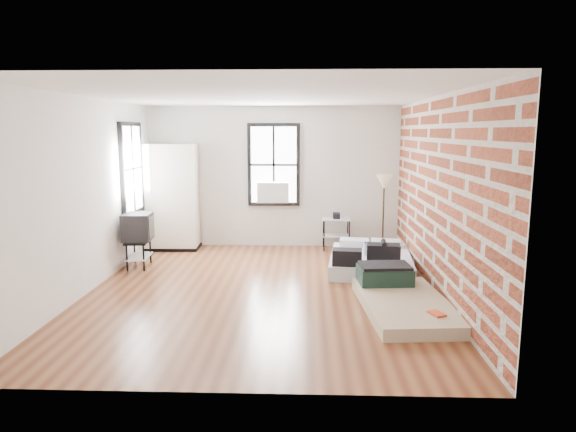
{
  "coord_description": "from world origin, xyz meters",
  "views": [
    {
      "loc": [
        0.66,
        -7.24,
        2.31
      ],
      "look_at": [
        0.38,
        0.3,
        1.06
      ],
      "focal_mm": 32.0,
      "sensor_mm": 36.0,
      "label": 1
    }
  ],
  "objects_px": {
    "side_table": "(336,224)",
    "wardrobe": "(171,197)",
    "mattress_main": "(370,260)",
    "floor_lamp": "(384,186)",
    "tv_stand": "(138,229)",
    "mattress_bare": "(400,297)"
  },
  "relations": [
    {
      "from": "side_table",
      "to": "wardrobe",
      "type": "bearing_deg",
      "value": -178.76
    },
    {
      "from": "side_table",
      "to": "mattress_main",
      "type": "bearing_deg",
      "value": -71.2
    },
    {
      "from": "floor_lamp",
      "to": "tv_stand",
      "type": "relative_size",
      "value": 1.6
    },
    {
      "from": "mattress_bare",
      "to": "wardrobe",
      "type": "relative_size",
      "value": 1.01
    },
    {
      "from": "mattress_bare",
      "to": "tv_stand",
      "type": "bearing_deg",
      "value": 150.65
    },
    {
      "from": "mattress_main",
      "to": "floor_lamp",
      "type": "relative_size",
      "value": 1.3
    },
    {
      "from": "mattress_main",
      "to": "tv_stand",
      "type": "bearing_deg",
      "value": -174.03
    },
    {
      "from": "floor_lamp",
      "to": "side_table",
      "type": "bearing_deg",
      "value": 175.58
    },
    {
      "from": "wardrobe",
      "to": "side_table",
      "type": "distance_m",
      "value": 3.29
    },
    {
      "from": "wardrobe",
      "to": "floor_lamp",
      "type": "xyz_separation_m",
      "value": [
        4.15,
        -0.0,
        0.23
      ]
    },
    {
      "from": "floor_lamp",
      "to": "tv_stand",
      "type": "xyz_separation_m",
      "value": [
        -4.36,
        -1.4,
        -0.6
      ]
    },
    {
      "from": "side_table",
      "to": "floor_lamp",
      "type": "height_order",
      "value": "floor_lamp"
    },
    {
      "from": "mattress_main",
      "to": "floor_lamp",
      "type": "bearing_deg",
      "value": 79.58
    },
    {
      "from": "mattress_bare",
      "to": "wardrobe",
      "type": "distance_m",
      "value": 5.19
    },
    {
      "from": "floor_lamp",
      "to": "wardrobe",
      "type": "bearing_deg",
      "value": 180.0
    },
    {
      "from": "mattress_bare",
      "to": "wardrobe",
      "type": "xyz_separation_m",
      "value": [
        -3.91,
        3.28,
        0.9
      ]
    },
    {
      "from": "side_table",
      "to": "tv_stand",
      "type": "relative_size",
      "value": 0.78
    },
    {
      "from": "mattress_main",
      "to": "wardrobe",
      "type": "bearing_deg",
      "value": 165.42
    },
    {
      "from": "mattress_main",
      "to": "side_table",
      "type": "bearing_deg",
      "value": 114.65
    },
    {
      "from": "wardrobe",
      "to": "floor_lamp",
      "type": "relative_size",
      "value": 1.39
    },
    {
      "from": "mattress_main",
      "to": "mattress_bare",
      "type": "relative_size",
      "value": 0.93
    },
    {
      "from": "wardrobe",
      "to": "side_table",
      "type": "bearing_deg",
      "value": -0.51
    }
  ]
}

